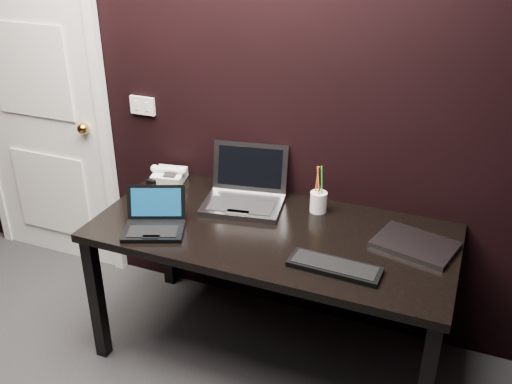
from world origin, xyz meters
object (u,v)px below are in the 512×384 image
at_px(silver_laptop, 245,194).
at_px(mobile_phone, 151,191).
at_px(door, 39,104).
at_px(desk_phone, 169,175).
at_px(desk, 272,244).
at_px(pen_cup, 318,201).
at_px(netbook, 154,222).
at_px(closed_laptop, 415,244).
at_px(ext_keyboard, 335,267).

relative_size(silver_laptop, mobile_phone, 4.59).
xyz_separation_m(door, desk_phone, (0.93, -0.09, -0.27)).
height_order(desk, pen_cup, pen_cup).
xyz_separation_m(netbook, desk_phone, (-0.20, 0.49, 0.00)).
bearing_deg(desk, door, 167.18).
distance_m(desk, desk_phone, 0.78).
bearing_deg(closed_laptop, desk_phone, 172.34).
bearing_deg(mobile_phone, door, 162.31).
xyz_separation_m(desk, netbook, (-0.51, -0.21, 0.11)).
relative_size(desk, closed_laptop, 4.32).
bearing_deg(mobile_phone, pen_cup, 12.17).
distance_m(closed_laptop, desk_phone, 1.38).
relative_size(netbook, desk_phone, 1.67).
distance_m(desk_phone, pen_cup, 0.87).
xyz_separation_m(closed_laptop, pen_cup, (-0.50, 0.16, 0.05)).
bearing_deg(desk_phone, door, 174.38).
bearing_deg(silver_laptop, desk_phone, 170.00).
bearing_deg(desk_phone, ext_keyboard, -24.53).
xyz_separation_m(desk, mobile_phone, (-0.70, 0.07, 0.11)).
relative_size(netbook, silver_laptop, 0.78).
distance_m(ext_keyboard, closed_laptop, 0.42).
bearing_deg(pen_cup, door, 176.24).
xyz_separation_m(netbook, ext_keyboard, (0.87, -0.00, -0.02)).
height_order(netbook, mobile_phone, netbook).
bearing_deg(netbook, closed_laptop, 14.76).
bearing_deg(desk, closed_laptop, 8.78).
distance_m(silver_laptop, ext_keyboard, 0.71).
relative_size(door, mobile_phone, 21.83).
bearing_deg(silver_laptop, netbook, -125.72).
xyz_separation_m(desk_phone, pen_cup, (0.87, -0.03, 0.02)).
bearing_deg(door, closed_laptop, -6.83).
bearing_deg(pen_cup, mobile_phone, -167.83).
relative_size(ext_keyboard, mobile_phone, 4.05).
distance_m(netbook, mobile_phone, 0.34).
height_order(desk, mobile_phone, mobile_phone).
bearing_deg(pen_cup, closed_laptop, -17.47).
bearing_deg(desk, ext_keyboard, -29.99).
relative_size(netbook, closed_laptop, 0.89).
xyz_separation_m(door, netbook, (1.13, -0.58, -0.27)).
height_order(door, ext_keyboard, door).
distance_m(door, ext_keyboard, 2.11).
xyz_separation_m(silver_laptop, closed_laptop, (0.87, -0.10, -0.04)).
height_order(silver_laptop, pen_cup, silver_laptop).
bearing_deg(mobile_phone, closed_laptop, 1.13).
bearing_deg(desk, pen_cup, 59.98).
bearing_deg(desk, netbook, -158.17).
bearing_deg(silver_laptop, closed_laptop, -6.32).
bearing_deg(pen_cup, ext_keyboard, -65.52).
distance_m(desk, ext_keyboard, 0.43).
bearing_deg(netbook, desk, 21.83).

